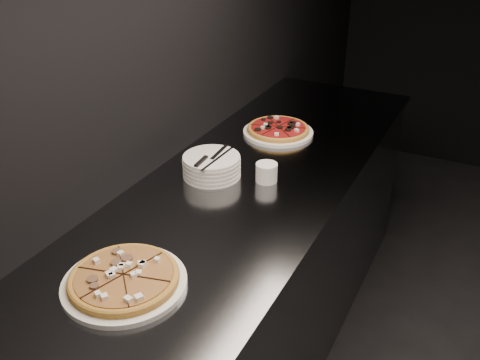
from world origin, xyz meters
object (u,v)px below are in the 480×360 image
at_px(plate_stack, 212,166).
at_px(ramekin, 267,172).
at_px(pizza_mushroom, 124,280).
at_px(pizza_tomato, 278,130).
at_px(counter, 250,270).
at_px(cutlery, 211,158).

height_order(plate_stack, ramekin, plate_stack).
bearing_deg(plate_stack, pizza_mushroom, -81.03).
height_order(pizza_mushroom, ramekin, ramekin).
xyz_separation_m(pizza_tomato, ramekin, (0.14, -0.43, 0.02)).
distance_m(pizza_mushroom, plate_stack, 0.70).
relative_size(pizza_mushroom, pizza_tomato, 1.07).
bearing_deg(ramekin, pizza_mushroom, -97.65).
bearing_deg(counter, cutlery, -150.56).
bearing_deg(ramekin, cutlery, -159.72).
bearing_deg(plate_stack, pizza_tomato, 81.82).
bearing_deg(pizza_mushroom, plate_stack, 98.97).
distance_m(counter, pizza_tomato, 0.65).
bearing_deg(counter, ramekin, -1.23).
distance_m(pizza_mushroom, pizza_tomato, 1.18).
bearing_deg(pizza_mushroom, counter, 87.42).
relative_size(counter, plate_stack, 10.95).
bearing_deg(cutlery, ramekin, 16.24).
xyz_separation_m(counter, cutlery, (-0.13, -0.08, 0.55)).
height_order(pizza_tomato, cutlery, cutlery).
bearing_deg(pizza_mushroom, cutlery, 98.45).
bearing_deg(cutlery, pizza_mushroom, -85.59).
xyz_separation_m(counter, ramekin, (0.07, -0.00, 0.50)).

